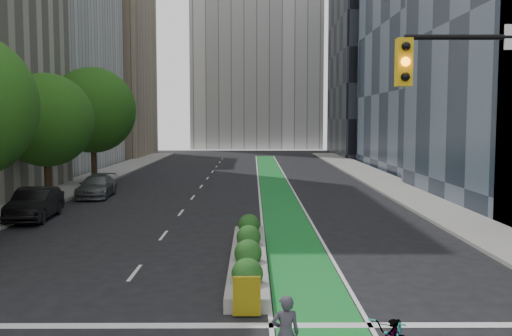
{
  "coord_description": "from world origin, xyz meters",
  "views": [
    {
      "loc": [
        1.36,
        -12.23,
        4.99
      ],
      "look_at": [
        1.49,
        11.09,
        3.0
      ],
      "focal_mm": 40.0,
      "sensor_mm": 36.0,
      "label": 1
    }
  ],
  "objects_px": {
    "parked_car_left_mid": "(35,204)",
    "parked_car_left_far": "(97,186)",
    "median_planter": "(248,254)",
    "cyclist": "(286,334)"
  },
  "relations": [
    {
      "from": "parked_car_left_mid",
      "to": "parked_car_left_far",
      "type": "xyz_separation_m",
      "value": [
        0.8,
        8.31,
        -0.1
      ]
    },
    {
      "from": "median_planter",
      "to": "parked_car_left_mid",
      "type": "height_order",
      "value": "parked_car_left_mid"
    },
    {
      "from": "parked_car_left_mid",
      "to": "parked_car_left_far",
      "type": "distance_m",
      "value": 8.35
    },
    {
      "from": "median_planter",
      "to": "parked_car_left_far",
      "type": "bearing_deg",
      "value": 119.95
    },
    {
      "from": "cyclist",
      "to": "parked_car_left_mid",
      "type": "relative_size",
      "value": 0.32
    },
    {
      "from": "median_planter",
      "to": "parked_car_left_mid",
      "type": "distance_m",
      "value": 13.91
    },
    {
      "from": "cyclist",
      "to": "parked_car_left_far",
      "type": "bearing_deg",
      "value": -73.97
    },
    {
      "from": "cyclist",
      "to": "parked_car_left_far",
      "type": "height_order",
      "value": "cyclist"
    },
    {
      "from": "cyclist",
      "to": "parked_car_left_far",
      "type": "distance_m",
      "value": 27.7
    },
    {
      "from": "median_planter",
      "to": "parked_car_left_far",
      "type": "height_order",
      "value": "parked_car_left_far"
    }
  ]
}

